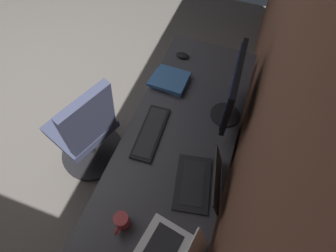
{
  "coord_description": "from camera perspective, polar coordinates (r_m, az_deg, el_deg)",
  "views": [
    {
      "loc": [
        1.12,
        2.0,
        2.19
      ],
      "look_at": [
        0.37,
        1.73,
        0.95
      ],
      "focal_mm": 28.02,
      "sensor_mm": 36.0,
      "label": 1
    }
  ],
  "objects": [
    {
      "name": "floor_plane",
      "position": [
        3.17,
        -28.46,
        4.77
      ],
      "size": [
        5.16,
        5.16,
        0.0
      ],
      "primitive_type": "plane",
      "color": "#59544F"
    },
    {
      "name": "wall_back",
      "position": [
        1.45,
        23.78,
        14.04
      ],
      "size": [
        4.86,
        0.1,
        2.6
      ],
      "primitive_type": "cube",
      "color": "brown",
      "rests_on": "ground"
    },
    {
      "name": "desk",
      "position": [
        1.71,
        1.58,
        -5.68
      ],
      "size": [
        2.04,
        0.7,
        0.73
      ],
      "color": "#38383D",
      "rests_on": "ground"
    },
    {
      "name": "drawer_pedestal",
      "position": [
        2.11,
        4.34,
        -3.92
      ],
      "size": [
        0.4,
        0.51,
        0.69
      ],
      "color": "#38383D",
      "rests_on": "ground"
    },
    {
      "name": "monitor_primary",
      "position": [
        1.63,
        13.81,
        7.62
      ],
      "size": [
        0.48,
        0.2,
        0.46
      ],
      "color": "black",
      "rests_on": "desk"
    },
    {
      "name": "laptop_leftmost",
      "position": [
        1.52,
        7.43,
        -11.96
      ],
      "size": [
        0.38,
        0.32,
        0.2
      ],
      "color": "black",
      "rests_on": "desk"
    },
    {
      "name": "keyboard_main",
      "position": [
        1.7,
        -3.78,
        -1.39
      ],
      "size": [
        0.43,
        0.16,
        0.02
      ],
      "color": "black",
      "rests_on": "desk"
    },
    {
      "name": "mouse_main",
      "position": [
        2.16,
        3.18,
        15.05
      ],
      "size": [
        0.06,
        0.1,
        0.03
      ],
      "primitive_type": "ellipsoid",
      "color": "black",
      "rests_on": "desk"
    },
    {
      "name": "book_stack_near",
      "position": [
        1.95,
        0.33,
        9.86
      ],
      "size": [
        0.23,
        0.29,
        0.05
      ],
      "color": "#38669E",
      "rests_on": "desk"
    },
    {
      "name": "coffee_mug",
      "position": [
        1.47,
        -10.04,
        -19.69
      ],
      "size": [
        0.12,
        0.08,
        0.1
      ],
      "color": "#A53338",
      "rests_on": "desk"
    },
    {
      "name": "office_chair",
      "position": [
        2.13,
        -17.25,
        -1.3
      ],
      "size": [
        0.56,
        0.61,
        0.97
      ],
      "color": "#383D56",
      "rests_on": "ground"
    }
  ]
}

